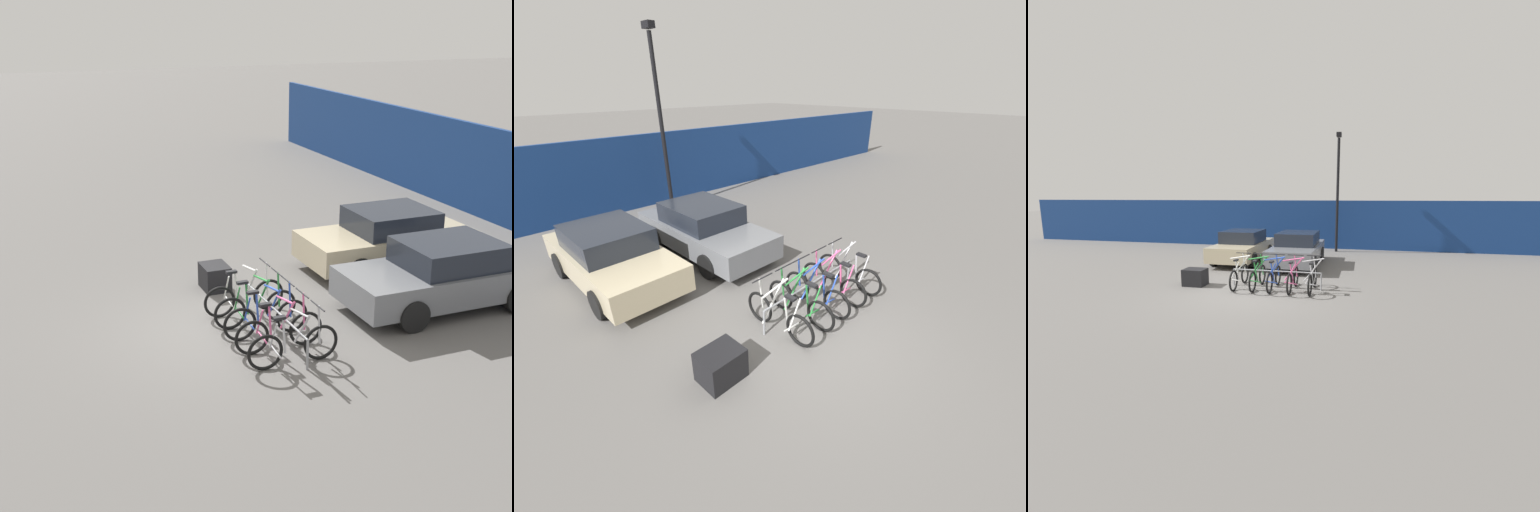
{
  "view_description": "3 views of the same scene",
  "coord_description": "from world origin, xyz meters",
  "views": [
    {
      "loc": [
        11.89,
        -4.18,
        5.87
      ],
      "look_at": [
        -0.5,
        0.79,
        1.19
      ],
      "focal_mm": 50.0,
      "sensor_mm": 36.0,
      "label": 1
    },
    {
      "loc": [
        -4.33,
        -3.05,
        4.33
      ],
      "look_at": [
        0.47,
        1.7,
        0.9
      ],
      "focal_mm": 24.0,
      "sensor_mm": 36.0,
      "label": 2
    },
    {
      "loc": [
        3.33,
        -9.57,
        2.88
      ],
      "look_at": [
        0.91,
        0.87,
        1.01
      ],
      "focal_mm": 24.0,
      "sensor_mm": 36.0,
      "label": 3
    }
  ],
  "objects": [
    {
      "name": "bicycle_pink",
      "position": [
        1.27,
        0.53,
        0.38
      ],
      "size": [
        0.68,
        1.71,
        1.05
      ],
      "rotation": [
        0.0,
        0.0,
        -0.01
      ],
      "color": "black",
      "rests_on": "ground"
    },
    {
      "name": "car_grey",
      "position": [
        0.67,
        4.47,
        0.69
      ],
      "size": [
        1.91,
        4.29,
        1.4
      ],
      "color": "slate",
      "rests_on": "ground"
    },
    {
      "name": "cargo_crate",
      "position": [
        -1.97,
        0.4,
        0.28
      ],
      "size": [
        0.7,
        0.56,
        0.55
      ],
      "primitive_type": "cube",
      "color": "black",
      "rests_on": "ground"
    },
    {
      "name": "bicycle_blue",
      "position": [
        0.67,
        0.53,
        0.38
      ],
      "size": [
        0.68,
        1.71,
        1.05
      ],
      "rotation": [
        0.0,
        0.0,
        -0.01
      ],
      "color": "black",
      "rests_on": "ground"
    },
    {
      "name": "bicycle_green",
      "position": [
        0.13,
        0.53,
        0.38
      ],
      "size": [
        0.68,
        1.71,
        1.05
      ],
      "rotation": [
        0.0,
        0.0,
        0.04
      ],
      "color": "black",
      "rests_on": "ground"
    },
    {
      "name": "hoarding_wall",
      "position": [
        0.0,
        9.5,
        1.33
      ],
      "size": [
        36.0,
        0.16,
        2.66
      ],
      "primitive_type": "cube",
      "color": "navy",
      "rests_on": "ground"
    },
    {
      "name": "lamp_post",
      "position": [
        1.99,
        8.5,
        3.37
      ],
      "size": [
        0.24,
        0.44,
        6.03
      ],
      "color": "black",
      "rests_on": "ground"
    },
    {
      "name": "bicycle_silver",
      "position": [
        1.89,
        0.53,
        0.38
      ],
      "size": [
        0.68,
        1.71,
        1.05
      ],
      "rotation": [
        0.0,
        0.0,
        0.06
      ],
      "color": "black",
      "rests_on": "ground"
    },
    {
      "name": "car_beige",
      "position": [
        -1.84,
        4.67,
        0.69
      ],
      "size": [
        1.91,
        4.07,
        1.4
      ],
      "color": "#C1B28E",
      "rests_on": "ground"
    },
    {
      "name": "ground_plane",
      "position": [
        0.0,
        0.0,
        0.0
      ],
      "size": [
        120.0,
        120.0,
        0.0
      ],
      "primitive_type": "plane",
      "color": "#605E5B"
    },
    {
      "name": "bicycle_white",
      "position": [
        -0.48,
        0.53,
        0.38
      ],
      "size": [
        0.68,
        1.71,
        1.05
      ],
      "rotation": [
        0.0,
        0.0,
        0.01
      ],
      "color": "black",
      "rests_on": "ground"
    },
    {
      "name": "bike_rack",
      "position": [
        0.71,
        0.68,
        0.47
      ],
      "size": [
        2.91,
        0.04,
        0.57
      ],
      "color": "gray",
      "rests_on": "ground"
    }
  ]
}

